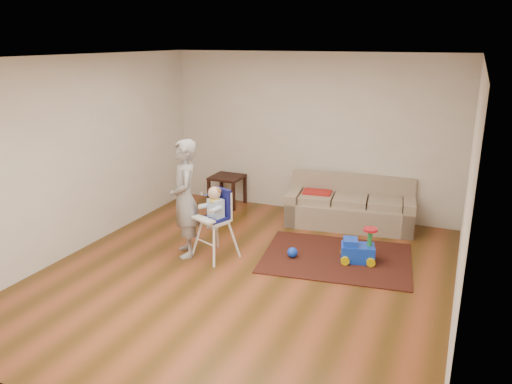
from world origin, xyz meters
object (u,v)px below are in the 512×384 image
at_px(adult, 185,199).
at_px(sofa, 350,203).
at_px(ride_on_toy, 358,244).
at_px(high_chair, 215,224).
at_px(side_table, 227,191).
at_px(toy_ball, 292,252).

bearing_deg(adult, sofa, 101.01).
relative_size(sofa, adult, 1.28).
distance_m(sofa, adult, 2.76).
xyz_separation_m(sofa, ride_on_toy, (0.43, -1.33, -0.13)).
relative_size(sofa, high_chair, 2.03).
bearing_deg(adult, high_chair, 62.98).
height_order(ride_on_toy, high_chair, high_chair).
xyz_separation_m(ride_on_toy, adult, (-2.25, -0.68, 0.56)).
relative_size(side_table, ride_on_toy, 1.13).
distance_m(ride_on_toy, high_chair, 1.95).
bearing_deg(sofa, toy_ball, -112.63).
xyz_separation_m(sofa, toy_ball, (-0.42, -1.57, -0.30)).
bearing_deg(toy_ball, ride_on_toy, 15.59).
distance_m(side_table, toy_ball, 2.53).
xyz_separation_m(side_table, high_chair, (0.86, -2.09, 0.22)).
bearing_deg(adult, toy_ball, 70.80).
xyz_separation_m(toy_ball, high_chair, (-0.99, -0.38, 0.40)).
xyz_separation_m(high_chair, adult, (-0.42, -0.07, 0.32)).
xyz_separation_m(ride_on_toy, high_chair, (-1.84, -0.61, 0.23)).
height_order(side_table, high_chair, high_chair).
distance_m(toy_ball, adult, 1.65).
bearing_deg(high_chair, side_table, 134.28).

